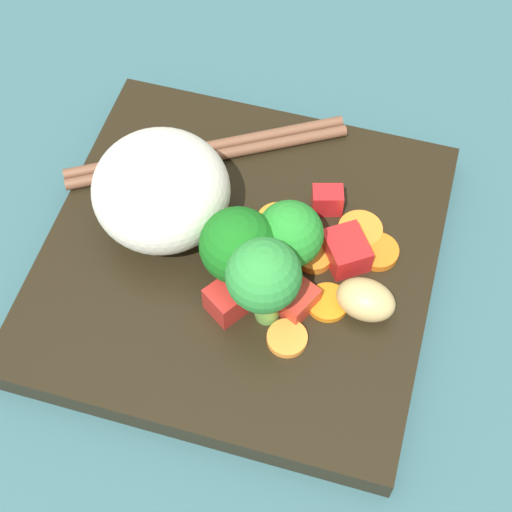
# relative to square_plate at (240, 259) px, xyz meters

# --- Properties ---
(ground_plane) EXTENTS (1.10, 1.10, 0.02)m
(ground_plane) POSITION_rel_square_plate_xyz_m (0.00, 0.00, -0.02)
(ground_plane) COLOR #345D64
(square_plate) EXTENTS (0.27, 0.27, 0.02)m
(square_plate) POSITION_rel_square_plate_xyz_m (0.00, 0.00, 0.00)
(square_plate) COLOR black
(square_plate) RESTS_ON ground_plane
(rice_mound) EXTENTS (0.10, 0.10, 0.07)m
(rice_mound) POSITION_rel_square_plate_xyz_m (0.06, -0.01, 0.05)
(rice_mound) COLOR silver
(rice_mound) RESTS_ON square_plate
(broccoli_floret_0) EXTENTS (0.04, 0.04, 0.06)m
(broccoli_floret_0) POSITION_rel_square_plate_xyz_m (-0.03, 0.00, 0.04)
(broccoli_floret_0) COLOR #599B40
(broccoli_floret_0) RESTS_ON square_plate
(broccoli_floret_1) EXTENTS (0.05, 0.05, 0.07)m
(broccoli_floret_1) POSITION_rel_square_plate_xyz_m (-0.01, 0.02, 0.05)
(broccoli_floret_1) COLOR #72A351
(broccoli_floret_1) RESTS_ON square_plate
(broccoli_floret_2) EXTENTS (0.05, 0.05, 0.07)m
(broccoli_floret_2) POSITION_rel_square_plate_xyz_m (-0.03, 0.04, 0.05)
(broccoli_floret_2) COLOR #6BA946
(broccoli_floret_2) RESTS_ON square_plate
(carrot_slice_0) EXTENTS (0.03, 0.03, 0.00)m
(carrot_slice_0) POSITION_rel_square_plate_xyz_m (-0.05, 0.06, 0.01)
(carrot_slice_0) COLOR orange
(carrot_slice_0) RESTS_ON square_plate
(carrot_slice_1) EXTENTS (0.03, 0.03, 0.00)m
(carrot_slice_1) POSITION_rel_square_plate_xyz_m (-0.07, 0.02, 0.01)
(carrot_slice_1) COLOR orange
(carrot_slice_1) RESTS_ON square_plate
(carrot_slice_2) EXTENTS (0.04, 0.04, 0.01)m
(carrot_slice_2) POSITION_rel_square_plate_xyz_m (-0.09, -0.02, 0.01)
(carrot_slice_2) COLOR orange
(carrot_slice_2) RESTS_ON square_plate
(carrot_slice_3) EXTENTS (0.04, 0.04, 0.01)m
(carrot_slice_3) POSITION_rel_square_plate_xyz_m (-0.02, -0.03, 0.01)
(carrot_slice_3) COLOR orange
(carrot_slice_3) RESTS_ON square_plate
(carrot_slice_4) EXTENTS (0.04, 0.04, 0.01)m
(carrot_slice_4) POSITION_rel_square_plate_xyz_m (-0.08, -0.04, 0.01)
(carrot_slice_4) COLOR orange
(carrot_slice_4) RESTS_ON square_plate
(carrot_slice_5) EXTENTS (0.03, 0.03, 0.01)m
(carrot_slice_5) POSITION_rel_square_plate_xyz_m (-0.05, -0.01, 0.01)
(carrot_slice_5) COLOR orange
(carrot_slice_5) RESTS_ON square_plate
(pepper_chunk_0) EXTENTS (0.04, 0.04, 0.02)m
(pepper_chunk_0) POSITION_rel_square_plate_xyz_m (-0.07, -0.01, 0.02)
(pepper_chunk_0) COLOR red
(pepper_chunk_0) RESTS_ON square_plate
(pepper_chunk_1) EXTENTS (0.02, 0.02, 0.02)m
(pepper_chunk_1) POSITION_rel_square_plate_xyz_m (-0.05, -0.05, 0.02)
(pepper_chunk_1) COLOR red
(pepper_chunk_1) RESTS_ON square_plate
(pepper_chunk_2) EXTENTS (0.03, 0.03, 0.02)m
(pepper_chunk_2) POSITION_rel_square_plate_xyz_m (-0.05, 0.03, 0.02)
(pepper_chunk_2) COLOR red
(pepper_chunk_2) RESTS_ON square_plate
(pepper_chunk_3) EXTENTS (0.04, 0.04, 0.02)m
(pepper_chunk_3) POSITION_rel_square_plate_xyz_m (-0.01, 0.04, 0.02)
(pepper_chunk_3) COLOR red
(pepper_chunk_3) RESTS_ON square_plate
(chicken_piece_0) EXTENTS (0.04, 0.03, 0.03)m
(chicken_piece_0) POSITION_rel_square_plate_xyz_m (-0.09, 0.02, 0.02)
(chicken_piece_0) COLOR tan
(chicken_piece_0) RESTS_ON square_plate
(chopstick_pair) EXTENTS (0.19, 0.12, 0.01)m
(chopstick_pair) POSITION_rel_square_plate_xyz_m (0.05, -0.07, 0.01)
(chopstick_pair) COLOR brown
(chopstick_pair) RESTS_ON square_plate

